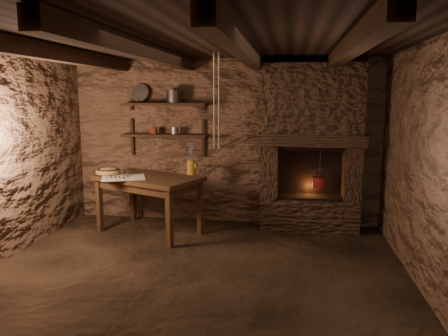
# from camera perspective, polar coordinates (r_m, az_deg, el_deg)

# --- Properties ---
(floor) EXTENTS (4.50, 4.50, 0.00)m
(floor) POSITION_cam_1_polar(r_m,az_deg,el_deg) (4.82, -3.72, -13.44)
(floor) COLOR black
(floor) RESTS_ON ground
(back_wall) EXTENTS (4.50, 0.04, 2.40)m
(back_wall) POSITION_cam_1_polar(r_m,az_deg,el_deg) (6.44, -0.00, 3.44)
(back_wall) COLOR #4F3325
(back_wall) RESTS_ON floor
(front_wall) EXTENTS (4.50, 0.04, 2.40)m
(front_wall) POSITION_cam_1_polar(r_m,az_deg,el_deg) (2.62, -13.51, -5.68)
(front_wall) COLOR #4F3325
(front_wall) RESTS_ON floor
(right_wall) EXTENTS (0.04, 4.00, 2.40)m
(right_wall) POSITION_cam_1_polar(r_m,az_deg,el_deg) (4.57, 24.86, 0.10)
(right_wall) COLOR #4F3325
(right_wall) RESTS_ON floor
(ceiling) EXTENTS (4.50, 4.00, 0.04)m
(ceiling) POSITION_cam_1_polar(r_m,az_deg,el_deg) (4.47, -4.06, 16.19)
(ceiling) COLOR black
(ceiling) RESTS_ON back_wall
(beam_far_left) EXTENTS (0.14, 3.95, 0.16)m
(beam_far_left) POSITION_cam_1_polar(r_m,az_deg,el_deg) (5.01, -21.55, 13.81)
(beam_far_left) COLOR black
(beam_far_left) RESTS_ON ceiling
(beam_mid_left) EXTENTS (0.14, 3.95, 0.16)m
(beam_mid_left) POSITION_cam_1_polar(r_m,az_deg,el_deg) (4.60, -10.34, 14.76)
(beam_mid_left) COLOR black
(beam_mid_left) RESTS_ON ceiling
(beam_mid_right) EXTENTS (0.14, 3.95, 0.16)m
(beam_mid_right) POSITION_cam_1_polar(r_m,az_deg,el_deg) (4.38, 2.57, 15.17)
(beam_mid_right) COLOR black
(beam_mid_right) RESTS_ON ceiling
(beam_far_right) EXTENTS (0.14, 3.95, 0.16)m
(beam_far_right) POSITION_cam_1_polar(r_m,az_deg,el_deg) (4.39, 16.13, 14.81)
(beam_far_right) COLOR black
(beam_far_right) RESTS_ON ceiling
(shelf_lower) EXTENTS (1.25, 0.30, 0.04)m
(shelf_lower) POSITION_cam_1_polar(r_m,az_deg,el_deg) (6.46, -7.71, 4.26)
(shelf_lower) COLOR black
(shelf_lower) RESTS_ON back_wall
(shelf_upper) EXTENTS (1.25, 0.30, 0.04)m
(shelf_upper) POSITION_cam_1_polar(r_m,az_deg,el_deg) (6.44, -7.80, 8.26)
(shelf_upper) COLOR black
(shelf_upper) RESTS_ON back_wall
(hearth) EXTENTS (1.43, 0.51, 2.30)m
(hearth) POSITION_cam_1_polar(r_m,az_deg,el_deg) (6.14, 11.28, 3.21)
(hearth) COLOR #322119
(hearth) RESTS_ON floor
(work_table) EXTENTS (1.59, 1.28, 0.79)m
(work_table) POSITION_cam_1_polar(r_m,az_deg,el_deg) (6.09, -9.74, -4.45)
(work_table) COLOR #301E10
(work_table) RESTS_ON floor
(linen_cloth) EXTENTS (0.68, 0.62, 0.01)m
(linen_cloth) POSITION_cam_1_polar(r_m,az_deg,el_deg) (5.95, -13.00, -1.23)
(linen_cloth) COLOR beige
(linen_cloth) RESTS_ON work_table
(pewter_cutlery_row) EXTENTS (0.50, 0.34, 0.01)m
(pewter_cutlery_row) POSITION_cam_1_polar(r_m,az_deg,el_deg) (5.94, -13.06, -1.16)
(pewter_cutlery_row) COLOR gray
(pewter_cutlery_row) RESTS_ON linen_cloth
(drinking_glasses) EXTENTS (0.18, 0.05, 0.07)m
(drinking_glasses) POSITION_cam_1_polar(r_m,az_deg,el_deg) (6.04, -12.48, -0.67)
(drinking_glasses) COLOR silver
(drinking_glasses) RESTS_ON linen_cloth
(stoneware_jug) EXTENTS (0.15, 0.14, 0.45)m
(stoneware_jug) POSITION_cam_1_polar(r_m,az_deg,el_deg) (6.06, -4.26, 0.97)
(stoneware_jug) COLOR #AE8221
(stoneware_jug) RESTS_ON work_table
(wooden_bowl) EXTENTS (0.43, 0.43, 0.12)m
(wooden_bowl) POSITION_cam_1_polar(r_m,az_deg,el_deg) (6.22, -14.87, -0.50)
(wooden_bowl) COLOR olive
(wooden_bowl) RESTS_ON work_table
(iron_stockpot) EXTENTS (0.28, 0.28, 0.16)m
(iron_stockpot) POSITION_cam_1_polar(r_m,az_deg,el_deg) (6.40, -6.49, 9.19)
(iron_stockpot) COLOR #2E2B29
(iron_stockpot) RESTS_ON shelf_upper
(tin_pan) EXTENTS (0.30, 0.18, 0.28)m
(tin_pan) POSITION_cam_1_polar(r_m,az_deg,el_deg) (6.66, -10.90, 9.58)
(tin_pan) COLOR gray
(tin_pan) RESTS_ON shelf_upper
(small_kettle) EXTENTS (0.15, 0.12, 0.15)m
(small_kettle) POSITION_cam_1_polar(r_m,az_deg,el_deg) (6.42, -6.46, 4.88)
(small_kettle) COLOR gray
(small_kettle) RESTS_ON shelf_lower
(rusty_tin) EXTENTS (0.10, 0.10, 0.10)m
(rusty_tin) POSITION_cam_1_polar(r_m,az_deg,el_deg) (6.51, -9.12, 4.87)
(rusty_tin) COLOR maroon
(rusty_tin) RESTS_ON shelf_lower
(red_pot) EXTENTS (0.22, 0.22, 0.54)m
(red_pot) POSITION_cam_1_polar(r_m,az_deg,el_deg) (6.18, 12.36, -1.72)
(red_pot) COLOR maroon
(red_pot) RESTS_ON hearth
(hanging_ropes) EXTENTS (0.08, 0.08, 1.20)m
(hanging_ropes) POSITION_cam_1_polar(r_m,az_deg,el_deg) (5.46, -1.01, 8.68)
(hanging_ropes) COLOR #CAB38E
(hanging_ropes) RESTS_ON ceiling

